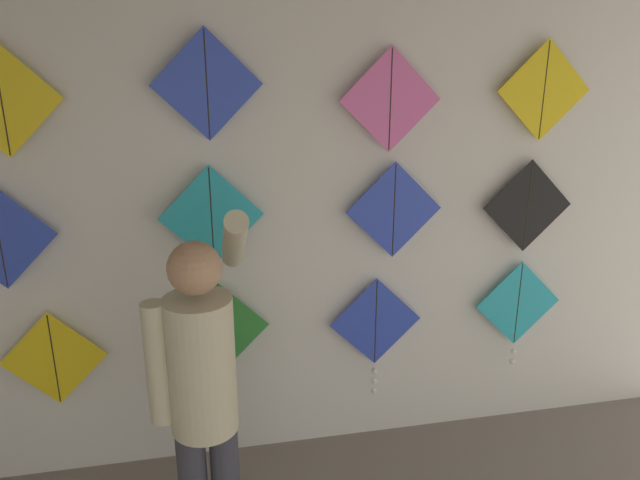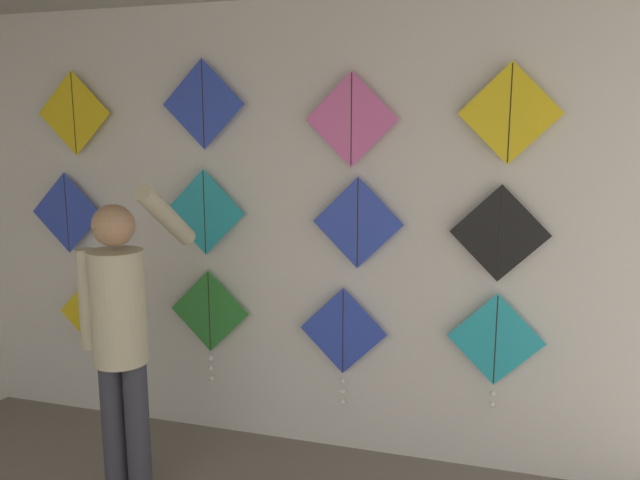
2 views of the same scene
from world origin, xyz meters
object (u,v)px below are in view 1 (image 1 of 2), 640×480
Objects in this scene: kite_8 at (1,99)px; kite_0 at (54,359)px; kite_11 at (544,91)px; kite_3 at (518,307)px; kite_9 at (207,85)px; shopkeeper at (203,388)px; kite_10 at (390,100)px; kite_5 at (212,216)px; kite_7 at (528,206)px; kite_2 at (375,328)px; kite_1 at (220,335)px; kite_6 at (394,210)px.

kite_0 is at bearing 0.00° from kite_8.
kite_11 is (2.77, 0.00, -0.01)m from kite_8.
kite_9 reaches higher than kite_3.
shopkeeper reaches higher than kite_3.
kite_10 reaches higher than shopkeeper.
kite_9 is (0.95, 0.00, 0.05)m from kite_8.
kite_11 is (1.84, 0.00, 0.61)m from kite_5.
kite_7 is at bearing 0.00° from kite_0.
kite_11 is (1.82, 0.00, -0.06)m from kite_9.
kite_11 reaches higher than kite_2.
kite_2 is 1.38× the size of kite_10.
kite_11 is at bearing 0.00° from kite_8.
kite_0 is 1.80m from kite_2.
kite_5 is (-0.01, 0.00, 0.70)m from kite_1.
kite_8 is at bearing 180.00° from kite_10.
kite_7 is 1.94m from kite_9.
kite_3 is at bearing -0.05° from kite_6.
kite_11 is at bearing 0.00° from kite_10.
kite_8 reaches higher than shopkeeper.
kite_5 reaches higher than kite_1.
kite_10 is (1.89, 0.00, -0.04)m from kite_8.
kite_0 is 1.00× the size of kite_9.
kite_8 is (-1.93, 0.00, 0.65)m from kite_6.
kite_6 is 1.00× the size of kite_7.
kite_9 reaches higher than kite_5.
kite_0 is at bearing 180.00° from kite_9.
shopkeeper reaches higher than kite_2.
kite_3 is 1.25× the size of kite_10.
kite_0 is (-0.79, 0.83, -0.24)m from shopkeeper.
kite_1 is 1.38× the size of kite_6.
kite_9 is at bearing 180.00° from kite_7.
kite_3 is at bearing 19.65° from shopkeeper.
kite_11 is at bearing 19.55° from shopkeeper.
kite_9 reaches higher than shopkeeper.
kite_5 is (0.88, 0.00, 0.75)m from kite_0.
kite_9 is (0.90, 0.00, 1.43)m from kite_0.
kite_8 is 1.00× the size of kite_10.
kite_6 is (-0.82, 0.00, 0.67)m from kite_3.
kite_11 reaches higher than kite_6.
kite_1 is 1.38× the size of kite_5.
kite_3 is at bearing -0.02° from kite_9.
kite_8 is at bearing 180.00° from kite_7.
kite_1 is at bearing -0.06° from kite_0.
kite_2 is at bearing -179.33° from kite_6.
kite_11 is at bearing 0.00° from kite_0.
kite_7 reaches higher than kite_0.
shopkeeper reaches higher than kite_7.
kite_11 is at bearing 0.00° from kite_9.
kite_9 is 0.95m from kite_10.
kite_8 reaches higher than kite_5.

